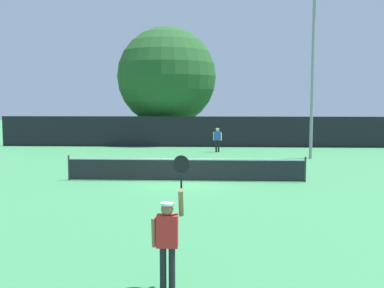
% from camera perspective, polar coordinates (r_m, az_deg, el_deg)
% --- Properties ---
extents(ground_plane, '(120.00, 120.00, 0.00)m').
position_cam_1_polar(ground_plane, '(19.12, -0.83, -4.74)').
color(ground_plane, '#387F4C').
extents(tennis_net, '(10.17, 0.08, 1.07)m').
position_cam_1_polar(tennis_net, '(19.03, -0.83, -3.22)').
color(tennis_net, '#232328').
rests_on(tennis_net, ground).
extents(perimeter_fence, '(29.72, 0.12, 2.27)m').
position_cam_1_polar(perimeter_fence, '(33.30, 0.72, 1.59)').
color(perimeter_fence, black).
rests_on(perimeter_fence, ground).
extents(player_serving, '(0.68, 0.39, 2.43)m').
position_cam_1_polar(player_serving, '(8.14, -3.08, -11.18)').
color(player_serving, red).
rests_on(player_serving, ground).
extents(player_receiving, '(0.57, 0.24, 1.60)m').
position_cam_1_polar(player_receiving, '(29.87, 3.26, 0.83)').
color(player_receiving, blue).
rests_on(player_receiving, ground).
extents(tennis_ball, '(0.07, 0.07, 0.07)m').
position_cam_1_polar(tennis_ball, '(22.55, -2.21, -3.09)').
color(tennis_ball, '#CCE033').
rests_on(tennis_ball, ground).
extents(light_pole, '(1.18, 0.28, 9.72)m').
position_cam_1_polar(light_pole, '(27.32, 15.15, 9.59)').
color(light_pole, gray).
rests_on(light_pole, ground).
extents(large_tree, '(8.07, 8.07, 9.43)m').
position_cam_1_polar(large_tree, '(37.13, -3.24, 8.55)').
color(large_tree, brown).
rests_on(large_tree, ground).
extents(parked_car_near, '(2.21, 4.33, 1.69)m').
position_cam_1_polar(parked_car_near, '(39.44, 10.81, 1.57)').
color(parked_car_near, red).
rests_on(parked_car_near, ground).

